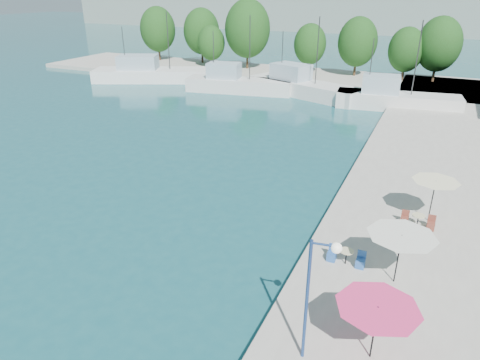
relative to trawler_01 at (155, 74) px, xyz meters
The scene contains 20 objects.
quay_far 22.61m from the trawler_01, 26.47° to the left, with size 90.00×16.00×0.60m, color #A49E94.
hill_west 103.32m from the trawler_01, 90.98° to the left, with size 180.00×40.00×16.00m, color gray.
trawler_01 is the anchor object (origin of this frame).
trawler_02 14.43m from the trawler_01, ahead, with size 14.54×6.08×10.20m.
trawler_03 22.91m from the trawler_01, ahead, with size 16.48×9.53×10.20m.
trawler_04 34.75m from the trawler_01, ahead, with size 14.04×5.22×10.20m.
tree_01 17.45m from the trawler_01, 121.85° to the left, with size 6.33×6.33×9.37m.
tree_02 15.69m from the trawler_01, 90.54° to the left, with size 6.25×6.25×9.25m.
tree_03 12.74m from the trawler_01, 73.78° to the left, with size 4.54×4.54×6.71m.
tree_04 17.02m from the trawler_01, 53.21° to the left, with size 7.32×7.32×10.83m.
tree_05 24.45m from the trawler_01, 34.91° to the left, with size 4.99×4.99×7.39m.
tree_06 30.73m from the trawler_01, 27.12° to the left, with size 5.79×5.79×8.56m.
tree_07 36.76m from the trawler_01, 21.22° to the left, with size 5.01×5.01×7.42m.
tree_08 40.96m from the trawler_01, 20.19° to the left, with size 6.02×6.02×8.91m.
umbrella_pink 56.34m from the trawler_01, 46.96° to the right, with size 3.00×3.00×2.30m.
umbrella_white 53.02m from the trawler_01, 43.08° to the right, with size 3.07×3.07×2.48m.
umbrella_cream 49.56m from the trawler_01, 36.48° to the right, with size 2.60×2.60×2.52m.
cafe_table_02 51.01m from the trawler_01, 44.51° to the right, with size 1.82×0.70×0.76m.
cafe_table_03 49.75m from the trawler_01, 37.85° to the right, with size 1.82×0.70×0.76m.
street_lamp 55.82m from the trawler_01, 49.11° to the right, with size 1.03×0.36×5.03m.
Camera 1 is at (10.75, 3.20, 12.99)m, focal length 32.00 mm.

